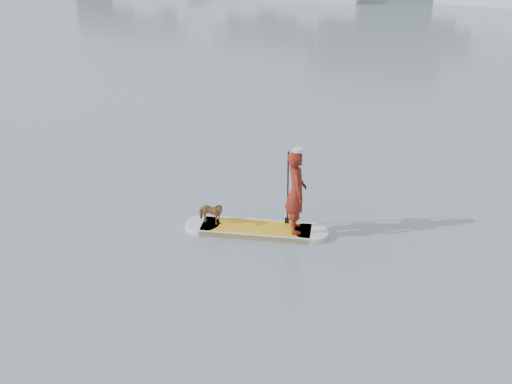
% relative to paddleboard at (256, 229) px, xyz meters
% --- Properties ---
extents(ground, '(140.00, 140.00, 0.00)m').
position_rel_paddleboard_xyz_m(ground, '(3.55, -2.32, -0.06)').
color(ground, slate).
rests_on(ground, ground).
extents(paddleboard, '(3.24, 1.34, 0.12)m').
position_rel_paddleboard_xyz_m(paddleboard, '(0.00, 0.00, 0.00)').
color(paddleboard, gold).
rests_on(paddleboard, ground).
extents(paddler, '(0.70, 0.82, 1.89)m').
position_rel_paddleboard_xyz_m(paddler, '(0.87, 0.19, 1.00)').
color(paddler, maroon).
rests_on(paddler, paddleboard).
extents(white_cap, '(0.22, 0.22, 0.07)m').
position_rel_paddleboard_xyz_m(white_cap, '(0.87, 0.19, 1.98)').
color(white_cap, silver).
rests_on(white_cap, paddler).
extents(dog, '(0.65, 0.31, 0.54)m').
position_rel_paddleboard_xyz_m(dog, '(-1.02, -0.23, 0.33)').
color(dog, brown).
rests_on(dog, paddleboard).
extents(paddle, '(0.10, 0.30, 2.00)m').
position_rel_paddleboard_xyz_m(paddle, '(0.60, 0.43, 0.74)').
color(paddle, black).
rests_on(paddle, ground).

